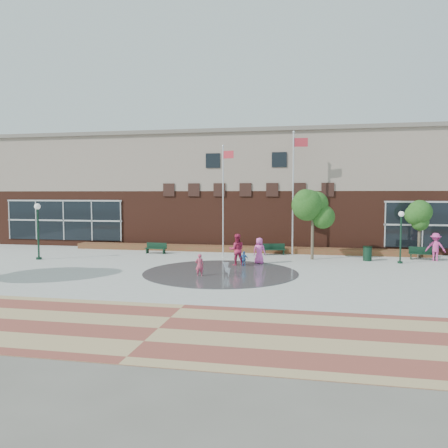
% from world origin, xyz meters
% --- Properties ---
extents(ground, '(120.00, 120.00, 0.00)m').
position_xyz_m(ground, '(0.00, 0.00, 0.00)').
color(ground, '#666056').
rests_on(ground, ground).
extents(plaza_concrete, '(46.00, 18.00, 0.01)m').
position_xyz_m(plaza_concrete, '(0.00, 4.00, 0.00)').
color(plaza_concrete, '#A8A8A0').
rests_on(plaza_concrete, ground).
extents(paver_band, '(46.00, 6.00, 0.01)m').
position_xyz_m(paver_band, '(0.00, -7.00, 0.00)').
color(paver_band, brown).
rests_on(paver_band, ground).
extents(splash_pad, '(8.40, 8.40, 0.01)m').
position_xyz_m(splash_pad, '(0.00, 3.00, 0.00)').
color(splash_pad, '#383A3D').
rests_on(splash_pad, ground).
extents(library_building, '(44.40, 10.40, 9.20)m').
position_xyz_m(library_building, '(0.00, 17.48, 4.64)').
color(library_building, '#51261B').
rests_on(library_building, ground).
extents(flower_bed, '(26.00, 1.20, 0.40)m').
position_xyz_m(flower_bed, '(0.00, 11.60, 0.00)').
color(flower_bed, maroon).
rests_on(flower_bed, ground).
extents(flagpole_left, '(0.83, 0.38, 7.52)m').
position_xyz_m(flagpole_left, '(-0.91, 8.53, 4.19)').
color(flagpole_left, silver).
rests_on(flagpole_left, ground).
extents(flagpole_right, '(1.06, 0.18, 8.63)m').
position_xyz_m(flagpole_right, '(3.63, 10.83, 4.82)').
color(flagpole_right, silver).
rests_on(flagpole_right, ground).
extents(lamp_left, '(0.39, 0.39, 3.67)m').
position_xyz_m(lamp_left, '(-12.59, 5.41, 2.28)').
color(lamp_left, '#123020').
rests_on(lamp_left, ground).
extents(lamp_right, '(0.34, 0.34, 3.23)m').
position_xyz_m(lamp_right, '(10.24, 8.23, 2.01)').
color(lamp_right, '#123020').
rests_on(lamp_right, ground).
extents(bench_left, '(1.59, 0.56, 0.78)m').
position_xyz_m(bench_left, '(-6.06, 9.54, 0.25)').
color(bench_left, '#123020').
rests_on(bench_left, ground).
extents(bench_mid, '(1.64, 0.81, 0.79)m').
position_xyz_m(bench_mid, '(2.32, 10.48, 0.26)').
color(bench_mid, '#123020').
rests_on(bench_mid, ground).
extents(bench_right, '(1.71, 0.71, 0.84)m').
position_xyz_m(bench_right, '(11.97, 10.03, 0.27)').
color(bench_right, '#123020').
rests_on(bench_right, ground).
extents(trash_can, '(0.58, 0.58, 0.95)m').
position_xyz_m(trash_can, '(8.39, 8.90, 0.48)').
color(trash_can, '#123020').
rests_on(trash_can, ground).
extents(tree_mid, '(2.71, 2.71, 4.57)m').
position_xyz_m(tree_mid, '(4.93, 8.80, 3.33)').
color(tree_mid, '#483D2E').
rests_on(tree_mid, ground).
extents(tree_small_right, '(2.14, 2.14, 3.65)m').
position_xyz_m(tree_small_right, '(11.94, 10.91, 2.67)').
color(tree_small_right, '#483D2E').
rests_on(tree_small_right, ground).
extents(water_jet_a, '(0.32, 0.32, 0.62)m').
position_xyz_m(water_jet_a, '(0.40, 2.54, 0.00)').
color(water_jet_a, white).
rests_on(water_jet_a, ground).
extents(water_jet_b, '(0.21, 0.21, 0.47)m').
position_xyz_m(water_jet_b, '(0.68, 1.69, 0.00)').
color(water_jet_b, white).
rests_on(water_jet_b, ground).
extents(child_splash, '(0.51, 0.42, 1.19)m').
position_xyz_m(child_splash, '(-0.87, 1.77, 0.60)').
color(child_splash, '#CE4260').
rests_on(child_splash, ground).
extents(adult_red, '(1.08, 0.93, 1.91)m').
position_xyz_m(adult_red, '(0.47, 5.60, 0.95)').
color(adult_red, '#B42449').
rests_on(adult_red, ground).
extents(adult_pink, '(0.88, 0.68, 1.61)m').
position_xyz_m(adult_pink, '(1.73, 6.44, 0.81)').
color(adult_pink, '#EE54BB').
rests_on(adult_pink, ground).
extents(child_blue, '(0.57, 0.32, 0.92)m').
position_xyz_m(child_blue, '(0.97, 5.22, 0.46)').
color(child_blue, '#3366AC').
rests_on(child_blue, ground).
extents(person_bench, '(1.29, 0.92, 1.80)m').
position_xyz_m(person_bench, '(12.65, 9.68, 0.90)').
color(person_bench, '#D33B8D').
rests_on(person_bench, ground).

